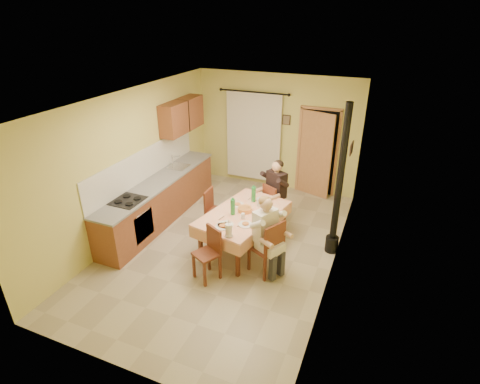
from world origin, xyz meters
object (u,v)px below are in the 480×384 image
at_px(chair_left, 216,219).
at_px(man_right, 266,227).
at_px(chair_far, 274,212).
at_px(chair_near, 208,263).
at_px(chair_right, 266,257).
at_px(dining_table, 243,230).
at_px(man_far, 275,186).
at_px(stove_flue, 337,203).

relative_size(chair_left, man_right, 0.67).
bearing_deg(chair_far, chair_near, -74.72).
height_order(chair_right, chair_left, chair_right).
relative_size(dining_table, man_far, 1.43).
bearing_deg(chair_far, man_right, -49.21).
height_order(chair_left, man_far, man_far).
distance_m(chair_right, stove_flue, 1.59).
height_order(chair_near, man_far, man_far).
xyz_separation_m(chair_near, stove_flue, (1.79, 1.58, 0.74)).
distance_m(chair_near, man_far, 2.25).
bearing_deg(chair_near, stove_flue, -111.15).
distance_m(chair_far, chair_left, 1.23).
bearing_deg(chair_far, chair_left, -114.35).
relative_size(dining_table, chair_near, 2.14).
bearing_deg(chair_left, chair_far, 126.94).
height_order(man_right, stove_flue, stove_flue).
distance_m(chair_near, chair_right, 1.00).
bearing_deg(chair_left, man_far, 127.17).
bearing_deg(dining_table, chair_left, 168.58).
bearing_deg(chair_left, chair_right, 57.70).
bearing_deg(stove_flue, chair_left, -174.51).
relative_size(chair_left, stove_flue, 0.33).
xyz_separation_m(chair_near, chair_right, (0.85, 0.53, 0.00)).
relative_size(chair_far, man_right, 0.66).
bearing_deg(man_far, chair_right, -49.07).
distance_m(chair_right, chair_left, 1.58).
bearing_deg(chair_far, dining_table, -75.98).
distance_m(dining_table, chair_near, 1.08).
bearing_deg(chair_near, chair_far, -75.38).
xyz_separation_m(chair_right, chair_left, (-1.34, 0.83, -0.00)).
relative_size(chair_left, man_far, 0.67).
xyz_separation_m(chair_far, man_right, (0.35, -1.57, 0.59)).
relative_size(chair_near, stove_flue, 0.33).
height_order(dining_table, chair_left, chair_left).
bearing_deg(dining_table, stove_flue, 30.21).
xyz_separation_m(chair_left, stove_flue, (2.28, 0.22, 0.74)).
xyz_separation_m(man_far, stove_flue, (1.31, -0.54, 0.15)).
xyz_separation_m(chair_left, man_right, (1.33, -0.82, 0.59)).
xyz_separation_m(chair_far, stove_flue, (1.31, -0.53, 0.74)).
bearing_deg(chair_right, man_far, 40.43).
height_order(dining_table, man_far, man_far).
height_order(chair_left, man_right, man_right).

